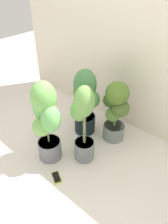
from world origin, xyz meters
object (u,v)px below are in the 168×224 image
(potted_plant_front_left, at_px, (46,119))
(cell_phone, at_px, (56,177))
(potted_plant_back_left, at_px, (85,99))
(potted_plant_back_center, at_px, (116,109))
(potted_plant_center, at_px, (83,122))
(nutrient_bottle, at_px, (39,129))

(potted_plant_front_left, bearing_deg, cell_phone, -30.07)
(potted_plant_back_left, xyz_separation_m, potted_plant_back_center, (0.30, 0.12, -0.04))
(cell_phone, bearing_deg, potted_plant_front_left, 86.67)
(potted_plant_front_left, bearing_deg, potted_plant_center, 43.54)
(potted_plant_front_left, height_order, potted_plant_back_center, potted_plant_front_left)
(potted_plant_front_left, bearing_deg, nutrient_bottle, 159.18)
(cell_phone, distance_m, nutrient_bottle, 0.62)
(cell_phone, height_order, nutrient_bottle, nutrient_bottle)
(potted_plant_back_center, distance_m, cell_phone, 0.86)
(potted_plant_back_left, relative_size, cell_phone, 4.64)
(potted_plant_back_left, relative_size, nutrient_bottle, 3.49)
(potted_plant_center, relative_size, cell_phone, 4.95)
(potted_plant_back_left, distance_m, cell_phone, 0.81)
(nutrient_bottle, bearing_deg, potted_plant_back_left, 51.88)
(potted_plant_center, bearing_deg, potted_plant_back_center, 81.61)
(potted_plant_center, bearing_deg, nutrient_bottle, -169.74)
(cell_phone, bearing_deg, potted_plant_center, 26.27)
(potted_plant_back_left, distance_m, nutrient_bottle, 0.60)
(potted_plant_back_center, bearing_deg, cell_phone, -94.76)
(potted_plant_center, relative_size, nutrient_bottle, 3.72)
(nutrient_bottle, bearing_deg, potted_plant_back_center, 40.02)
(potted_plant_back_left, xyz_separation_m, potted_plant_front_left, (0.01, -0.52, 0.04))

